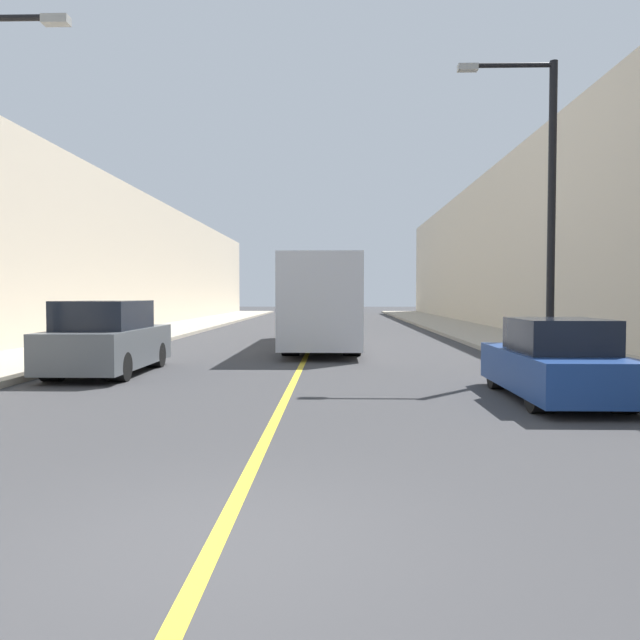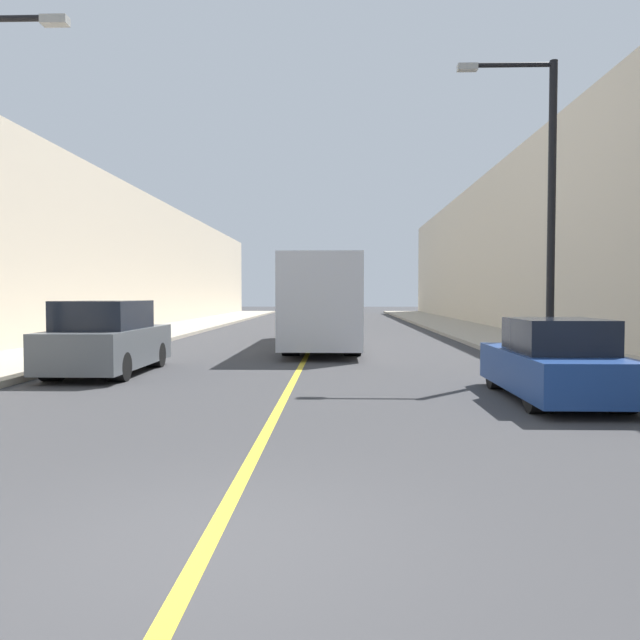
{
  "view_description": "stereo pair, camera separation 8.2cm",
  "coord_description": "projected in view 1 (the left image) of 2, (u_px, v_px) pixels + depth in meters",
  "views": [
    {
      "loc": [
        0.97,
        -4.82,
        2.0
      ],
      "look_at": [
        0.49,
        13.66,
        1.25
      ],
      "focal_mm": 35.0,
      "sensor_mm": 36.0,
      "label": 1
    },
    {
      "loc": [
        1.05,
        -4.82,
        2.0
      ],
      "look_at": [
        0.49,
        13.66,
        1.25
      ],
      "focal_mm": 35.0,
      "sensor_mm": 36.0,
      "label": 2
    }
  ],
  "objects": [
    {
      "name": "car_right_near",
      "position": [
        556.0,
        364.0,
        11.78
      ],
      "size": [
        1.78,
        4.35,
        1.55
      ],
      "color": "navy",
      "rests_on": "ground"
    },
    {
      "name": "bus",
      "position": [
        323.0,
        301.0,
        24.0
      ],
      "size": [
        2.59,
        11.64,
        3.29
      ],
      "color": "silver",
      "rests_on": "ground"
    },
    {
      "name": "building_row_left",
      "position": [
        105.0,
        260.0,
        35.04
      ],
      "size": [
        4.0,
        72.0,
        7.88
      ],
      "primitive_type": "cube",
      "color": "beige",
      "rests_on": "ground"
    },
    {
      "name": "road_center_line",
      "position": [
        319.0,
        330.0,
        34.89
      ],
      "size": [
        0.16,
        72.0,
        0.01
      ],
      "primitive_type": "cube",
      "color": "gold",
      "rests_on": "ground"
    },
    {
      "name": "parked_suv_left",
      "position": [
        107.0,
        340.0,
        15.69
      ],
      "size": [
        1.97,
        4.64,
        1.85
      ],
      "color": "#51565B",
      "rests_on": "ground"
    },
    {
      "name": "street_lamp_right",
      "position": [
        544.0,
        195.0,
        15.81
      ],
      "size": [
        2.51,
        0.24,
        7.73
      ],
      "color": "black",
      "rests_on": "sidewalk_right"
    },
    {
      "name": "sidewalk_left",
      "position": [
        175.0,
        329.0,
        35.09
      ],
      "size": [
        3.9,
        72.0,
        0.16
      ],
      "primitive_type": "cube",
      "color": "#A89E8C",
      "rests_on": "ground"
    },
    {
      "name": "sidewalk_right",
      "position": [
        464.0,
        329.0,
        34.68
      ],
      "size": [
        3.9,
        72.0,
        0.16
      ],
      "primitive_type": "cube",
      "color": "#A89E8C",
      "rests_on": "ground"
    },
    {
      "name": "building_row_right",
      "position": [
        536.0,
        245.0,
        34.39
      ],
      "size": [
        4.0,
        72.0,
        9.45
      ],
      "primitive_type": "cube",
      "color": "beige",
      "rests_on": "ground"
    },
    {
      "name": "ground_plane",
      "position": [
        213.0,
        548.0,
        4.92
      ],
      "size": [
        200.0,
        200.0,
        0.0
      ],
      "primitive_type": "plane",
      "color": "#38383A"
    }
  ]
}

